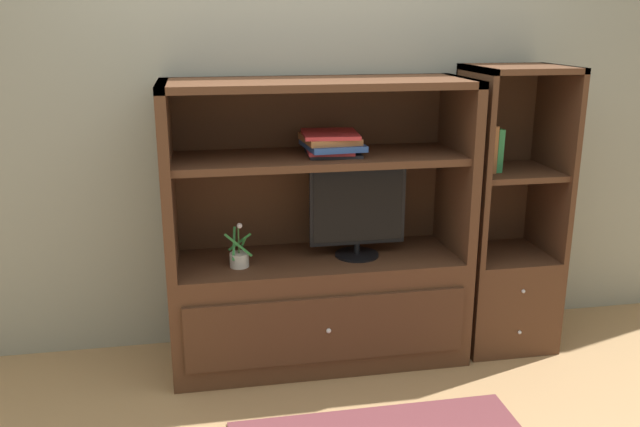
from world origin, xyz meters
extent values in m
plane|color=tan|center=(0.00, 0.00, 0.00)|extent=(8.00, 8.00, 0.00)
cube|color=gray|center=(0.00, 0.75, 1.40)|extent=(6.00, 0.10, 2.80)
cube|color=#4C2D1C|center=(0.00, 0.40, 0.28)|extent=(1.52, 0.52, 0.57)
cube|color=#462A19|center=(0.00, 0.13, 0.28)|extent=(1.40, 0.02, 0.34)
sphere|color=silver|center=(0.00, 0.11, 0.28)|extent=(0.02, 0.02, 0.02)
cube|color=#4C2D1C|center=(-0.74, 0.40, 1.02)|extent=(0.05, 0.52, 0.91)
cube|color=#4C2D1C|center=(0.74, 0.40, 1.02)|extent=(0.05, 0.52, 0.91)
cube|color=#4C2D1C|center=(0.00, 0.65, 1.02)|extent=(1.52, 0.02, 0.91)
cube|color=#4C2D1C|center=(0.00, 0.40, 1.46)|extent=(1.52, 0.52, 0.04)
cube|color=#4C2D1C|center=(0.00, 0.40, 1.09)|extent=(1.42, 0.47, 0.04)
cylinder|color=black|center=(0.20, 0.38, 0.57)|extent=(0.23, 0.23, 0.01)
cylinder|color=black|center=(0.20, 0.38, 0.61)|extent=(0.03, 0.03, 0.05)
cube|color=black|center=(0.20, 0.38, 0.84)|extent=(0.50, 0.02, 0.42)
cube|color=black|center=(0.20, 0.37, 0.84)|extent=(0.46, 0.00, 0.37)
cylinder|color=beige|center=(-0.41, 0.34, 0.60)|extent=(0.10, 0.10, 0.07)
cylinder|color=#3D6B33|center=(-0.41, 0.34, 0.71)|extent=(0.01, 0.01, 0.14)
cube|color=#2D7A38|center=(-0.39, 0.34, 0.69)|extent=(0.03, 0.08, 0.08)
cube|color=#2D7A38|center=(-0.41, 0.36, 0.69)|extent=(0.12, 0.03, 0.10)
cube|color=#2D7A38|center=(-0.44, 0.34, 0.69)|extent=(0.03, 0.10, 0.15)
cube|color=#2D7A38|center=(-0.42, 0.31, 0.69)|extent=(0.14, 0.02, 0.12)
sphere|color=silver|center=(-0.41, 0.33, 0.78)|extent=(0.03, 0.03, 0.03)
cube|color=black|center=(0.07, 0.40, 1.11)|extent=(0.27, 0.28, 0.02)
cube|color=red|center=(0.06, 0.41, 1.13)|extent=(0.25, 0.31, 0.02)
cube|color=#2D519E|center=(0.07, 0.40, 1.15)|extent=(0.29, 0.34, 0.03)
cube|color=#A56638|center=(0.06, 0.41, 1.18)|extent=(0.28, 0.30, 0.03)
cube|color=red|center=(0.06, 0.40, 1.21)|extent=(0.29, 0.31, 0.02)
cube|color=#4C2D1C|center=(1.04, 0.40, 0.26)|extent=(0.50, 0.47, 0.52)
sphere|color=silver|center=(1.04, 0.16, 0.39)|extent=(0.02, 0.02, 0.02)
sphere|color=silver|center=(1.04, 0.16, 0.16)|extent=(0.02, 0.02, 0.02)
cube|color=#4C2D1C|center=(0.81, 0.40, 1.03)|extent=(0.03, 0.47, 1.01)
cube|color=#4C2D1C|center=(1.28, 0.40, 1.03)|extent=(0.03, 0.47, 1.01)
cube|color=#4C2D1C|center=(1.04, 0.63, 1.03)|extent=(0.50, 0.02, 1.01)
cube|color=#4C2D1C|center=(1.04, 0.40, 0.98)|extent=(0.44, 0.42, 0.03)
cube|color=#4C2D1C|center=(1.04, 0.40, 1.51)|extent=(0.50, 0.47, 0.03)
cube|color=gold|center=(0.87, 0.40, 1.12)|extent=(0.03, 0.15, 0.25)
cube|color=#A56638|center=(0.90, 0.40, 1.11)|extent=(0.03, 0.17, 0.24)
cube|color=#338C4C|center=(0.94, 0.40, 1.10)|extent=(0.03, 0.14, 0.22)
camera|label=1|loc=(-0.58, -2.80, 1.75)|focal=37.34mm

